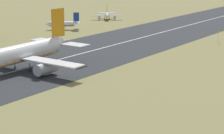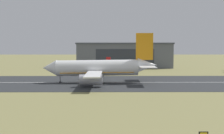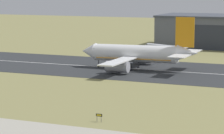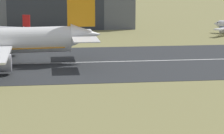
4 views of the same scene
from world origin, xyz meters
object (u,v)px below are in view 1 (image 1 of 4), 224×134
object	(u,v)px
windsock_pole	(220,32)
airplane_landing	(23,53)
airplane_parked_east	(107,15)
airplane_parked_centre	(63,24)

from	to	relation	value
windsock_pole	airplane_landing	bearing A→B (deg)	157.94
airplane_parked_east	windsock_pole	size ratio (longest dim) A/B	3.25
airplane_landing	airplane_parked_centre	world-z (taller)	airplane_landing
airplane_landing	windsock_pole	xyz separation A→B (m)	(84.98, -34.44, -0.62)
airplane_landing	airplane_parked_east	xyz separation A→B (m)	(121.08, 53.09, -2.50)
airplane_parked_centre	airplane_landing	bearing A→B (deg)	-147.01
airplane_parked_east	windsock_pole	xyz separation A→B (m)	(-36.09, -87.54, 1.87)
windsock_pole	airplane_parked_east	bearing A→B (deg)	67.59
airplane_parked_east	airplane_parked_centre	bearing A→B (deg)	-173.81
airplane_parked_centre	airplane_parked_east	size ratio (longest dim) A/B	1.14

